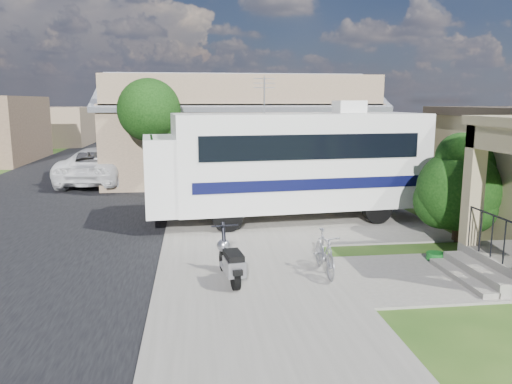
{
  "coord_description": "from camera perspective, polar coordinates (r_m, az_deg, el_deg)",
  "views": [
    {
      "loc": [
        -2.14,
        -10.6,
        3.71
      ],
      "look_at": [
        -0.5,
        2.5,
        1.3
      ],
      "focal_mm": 35.0,
      "sensor_mm": 36.0,
      "label": 1
    }
  ],
  "objects": [
    {
      "name": "walk_slab",
      "position": [
        11.49,
        20.14,
        -9.01
      ],
      "size": [
        4.0,
        3.0,
        0.05
      ],
      "primitive_type": "cube",
      "color": "slate",
      "rests_on": "ground"
    },
    {
      "name": "street_tree_a",
      "position": [
        19.71,
        -11.81,
        8.8
      ],
      "size": [
        2.44,
        2.4,
        4.58
      ],
      "color": "#322216",
      "rests_on": "ground"
    },
    {
      "name": "van",
      "position": [
        31.38,
        -15.37,
        4.72
      ],
      "size": [
        3.04,
        5.96,
        1.66
      ],
      "primitive_type": "imported",
      "rotation": [
        0.0,
        0.0,
        0.13
      ],
      "color": "white",
      "rests_on": "ground"
    },
    {
      "name": "pickup_truck",
      "position": [
        23.79,
        -16.96,
        2.96
      ],
      "size": [
        3.58,
        6.33,
        1.67
      ],
      "primitive_type": "imported",
      "rotation": [
        0.0,
        0.0,
        3.0
      ],
      "color": "white",
      "rests_on": "ground"
    },
    {
      "name": "distant_bldg_near",
      "position": [
        46.46,
        -23.37,
        6.91
      ],
      "size": [
        8.0,
        7.0,
        3.2
      ],
      "primitive_type": "cube",
      "color": "#766249",
      "rests_on": "ground"
    },
    {
      "name": "shrub",
      "position": [
        14.25,
        22.25,
        0.62
      ],
      "size": [
        2.38,
        2.27,
        2.92
      ],
      "color": "#322216",
      "rests_on": "ground"
    },
    {
      "name": "street_slab",
      "position": [
        21.6,
        -21.38,
        -0.23
      ],
      "size": [
        9.0,
        80.0,
        0.02
      ],
      "primitive_type": "cube",
      "color": "black",
      "rests_on": "ground"
    },
    {
      "name": "ground",
      "position": [
        11.43,
        4.09,
        -8.62
      ],
      "size": [
        120.0,
        120.0,
        0.0
      ],
      "primitive_type": "plane",
      "color": "#1D4111"
    },
    {
      "name": "scooter",
      "position": [
        10.27,
        -2.94,
        -7.96
      ],
      "size": [
        0.63,
        1.65,
        1.09
      ],
      "rotation": [
        0.0,
        0.0,
        0.14
      ],
      "color": "black",
      "rests_on": "ground"
    },
    {
      "name": "bicycle",
      "position": [
        10.84,
        7.85,
        -7.16
      ],
      "size": [
        0.45,
        1.56,
        0.94
      ],
      "primitive_type": "imported",
      "rotation": [
        0.0,
        0.0,
        -0.01
      ],
      "color": "#95959C",
      "rests_on": "ground"
    },
    {
      "name": "sidewalk_slab",
      "position": [
        20.95,
        -3.9,
        0.21
      ],
      "size": [
        4.0,
        80.0,
        0.06
      ],
      "primitive_type": "cube",
      "color": "slate",
      "rests_on": "ground"
    },
    {
      "name": "driveway_slab",
      "position": [
        15.96,
        6.26,
        -3.06
      ],
      "size": [
        7.0,
        6.0,
        0.05
      ],
      "primitive_type": "cube",
      "color": "slate",
      "rests_on": "ground"
    },
    {
      "name": "street_tree_b",
      "position": [
        29.69,
        -10.28,
        9.58
      ],
      "size": [
        2.44,
        2.4,
        4.73
      ],
      "color": "#322216",
      "rests_on": "ground"
    },
    {
      "name": "garden_hose",
      "position": [
        12.5,
        19.82,
        -7.1
      ],
      "size": [
        0.42,
        0.42,
        0.19
      ],
      "primitive_type": "cylinder",
      "color": "#125B1B",
      "rests_on": "ground"
    },
    {
      "name": "warehouse",
      "position": [
        24.72,
        -2.16,
        6.35
      ],
      "size": [
        12.5,
        8.4,
        5.04
      ],
      "color": "#766249",
      "rests_on": "ground"
    },
    {
      "name": "street_tree_c",
      "position": [
        38.68,
        -9.57,
        9.32
      ],
      "size": [
        2.44,
        2.4,
        4.42
      ],
      "color": "#322216",
      "rests_on": "ground"
    },
    {
      "name": "motorhome",
      "position": [
        15.55,
        3.69,
        3.57
      ],
      "size": [
        8.75,
        3.46,
        4.38
      ],
      "rotation": [
        0.0,
        0.0,
        0.09
      ],
      "color": "silver",
      "rests_on": "ground"
    }
  ]
}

